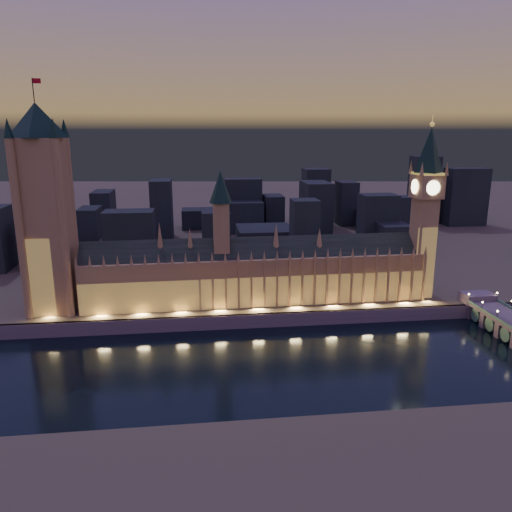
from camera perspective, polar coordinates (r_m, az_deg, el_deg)
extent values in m
plane|color=black|center=(246.68, 0.39, -11.79)|extent=(2000.00, 2000.00, 0.00)
cube|color=#454033|center=(747.74, -4.69, 6.16)|extent=(2000.00, 960.00, 8.00)
cube|color=#594C58|center=(282.34, -0.67, -7.43)|extent=(2000.00, 2.50, 8.00)
cube|color=#9E7148|center=(296.73, -0.03, -2.66)|extent=(200.37, 24.14, 28.00)
cube|color=#AE8A41|center=(288.54, 0.22, -4.20)|extent=(200.00, 0.50, 18.00)
cube|color=black|center=(292.25, -0.03, 0.53)|extent=(200.29, 20.40, 16.26)
cube|color=#9E7148|center=(287.79, -3.99, 2.93)|extent=(9.00, 9.00, 32.00)
cone|color=black|center=(283.97, -4.08, 7.88)|extent=(13.00, 13.00, 18.00)
cube|color=#9E7148|center=(292.22, -19.67, -3.79)|extent=(1.20, 1.20, 28.00)
cone|color=#9E7148|center=(288.23, -19.92, -0.53)|extent=(2.00, 2.00, 6.00)
cube|color=#9E7148|center=(290.63, -18.25, -3.77)|extent=(1.20, 1.20, 28.00)
cone|color=#9E7148|center=(286.63, -18.48, -0.49)|extent=(2.00, 2.00, 6.00)
cube|color=#9E7148|center=(289.23, -16.80, -3.74)|extent=(1.20, 1.20, 28.00)
cone|color=#9E7148|center=(285.20, -17.03, -0.45)|extent=(2.00, 2.00, 6.00)
cube|color=#9E7148|center=(288.01, -15.35, -3.71)|extent=(1.20, 1.20, 28.00)
cone|color=#9E7148|center=(283.97, -15.56, -0.41)|extent=(2.00, 2.00, 6.00)
cube|color=#9E7148|center=(286.98, -13.89, -3.68)|extent=(1.20, 1.20, 28.00)
cone|color=#9E7148|center=(282.92, -14.08, -0.37)|extent=(2.00, 2.00, 6.00)
cube|color=#9E7148|center=(286.13, -12.41, -3.65)|extent=(1.20, 1.20, 28.00)
cone|color=#9E7148|center=(282.06, -12.58, -0.32)|extent=(2.00, 2.00, 6.00)
cube|color=#9E7148|center=(285.48, -10.93, -3.62)|extent=(1.20, 1.20, 28.00)
cone|color=#9E7148|center=(281.39, -11.08, -0.28)|extent=(2.00, 2.00, 6.00)
cube|color=#9E7148|center=(285.01, -9.44, -3.58)|extent=(1.20, 1.20, 28.00)
cone|color=#9E7148|center=(280.92, -9.58, -0.24)|extent=(2.00, 2.00, 6.00)
cube|color=#9E7148|center=(284.74, -7.95, -3.54)|extent=(1.20, 1.20, 28.00)
cone|color=#9E7148|center=(280.65, -8.07, -0.19)|extent=(2.00, 2.00, 6.00)
cube|color=#9E7148|center=(284.66, -6.46, -3.49)|extent=(1.20, 1.20, 28.00)
cone|color=#9E7148|center=(280.56, -6.56, -0.15)|extent=(2.00, 2.00, 6.00)
cube|color=#9E7148|center=(284.77, -4.97, -3.45)|extent=(1.20, 1.20, 28.00)
cone|color=#9E7148|center=(280.68, -5.05, -0.10)|extent=(2.00, 2.00, 6.00)
cube|color=#9E7148|center=(285.07, -3.48, -3.40)|extent=(1.20, 1.20, 28.00)
cone|color=#9E7148|center=(280.99, -3.54, -0.06)|extent=(2.00, 2.00, 6.00)
cube|color=#9E7148|center=(285.57, -1.99, -3.35)|extent=(1.20, 1.20, 28.00)
cone|color=#9E7148|center=(281.49, -2.03, -0.01)|extent=(2.00, 2.00, 6.00)
cube|color=#9E7148|center=(286.26, -0.51, -3.30)|extent=(1.20, 1.20, 28.00)
cone|color=#9E7148|center=(282.19, -0.53, 0.03)|extent=(2.00, 2.00, 6.00)
cube|color=#9E7148|center=(287.14, 0.96, -3.25)|extent=(1.20, 1.20, 28.00)
cone|color=#9E7148|center=(283.08, 0.96, 0.07)|extent=(2.00, 2.00, 6.00)
cube|color=#9E7148|center=(288.20, 2.42, -3.19)|extent=(1.20, 1.20, 28.00)
cone|color=#9E7148|center=(284.16, 2.44, 0.12)|extent=(2.00, 2.00, 6.00)
cube|color=#9E7148|center=(289.45, 3.87, -3.13)|extent=(1.20, 1.20, 28.00)
cone|color=#9E7148|center=(285.43, 3.91, 0.16)|extent=(2.00, 2.00, 6.00)
cube|color=#9E7148|center=(290.89, 5.31, -3.07)|extent=(1.20, 1.20, 28.00)
cone|color=#9E7148|center=(286.88, 5.36, 0.20)|extent=(2.00, 2.00, 6.00)
cube|color=#9E7148|center=(292.50, 6.73, -3.02)|extent=(1.20, 1.20, 28.00)
cone|color=#9E7148|center=(288.52, 6.80, 0.25)|extent=(2.00, 2.00, 6.00)
cube|color=#9E7148|center=(294.29, 8.13, -2.95)|extent=(1.20, 1.20, 28.00)
cone|color=#9E7148|center=(290.34, 8.22, 0.29)|extent=(2.00, 2.00, 6.00)
cube|color=#9E7148|center=(296.26, 9.52, -2.89)|extent=(1.20, 1.20, 28.00)
cone|color=#9E7148|center=(292.33, 9.62, 0.33)|extent=(2.00, 2.00, 6.00)
cube|color=#9E7148|center=(298.40, 10.89, -2.83)|extent=(1.20, 1.20, 28.00)
cone|color=#9E7148|center=(294.50, 11.00, 0.37)|extent=(2.00, 2.00, 6.00)
cube|color=#9E7148|center=(300.70, 12.23, -2.77)|extent=(1.20, 1.20, 28.00)
cone|color=#9E7148|center=(296.83, 12.37, 0.41)|extent=(2.00, 2.00, 6.00)
cube|color=#9E7148|center=(303.17, 13.56, -2.70)|extent=(1.20, 1.20, 28.00)
cone|color=#9E7148|center=(299.33, 13.70, 0.45)|extent=(2.00, 2.00, 6.00)
cube|color=#9E7148|center=(305.80, 14.86, -2.64)|extent=(1.20, 1.20, 28.00)
cone|color=#9E7148|center=(301.99, 15.02, 0.48)|extent=(2.00, 2.00, 6.00)
cube|color=#9E7148|center=(308.58, 16.14, -2.57)|extent=(1.20, 1.20, 28.00)
cone|color=#9E7148|center=(304.81, 16.32, 0.52)|extent=(2.00, 2.00, 6.00)
cube|color=#9E7148|center=(311.52, 17.40, -2.51)|extent=(1.20, 1.20, 28.00)
cone|color=#9E7148|center=(307.78, 17.58, 0.56)|extent=(2.00, 2.00, 6.00)
cube|color=#9E7148|center=(314.60, 18.63, -2.44)|extent=(1.20, 1.20, 28.00)
cone|color=#9E7148|center=(310.90, 18.83, 0.59)|extent=(2.00, 2.00, 6.00)
cone|color=#9E7148|center=(288.82, -10.93, 2.14)|extent=(4.40, 4.40, 18.00)
cone|color=#9E7148|center=(288.49, -7.55, 1.85)|extent=(4.40, 4.40, 14.00)
cone|color=#9E7148|center=(291.90, 2.31, 2.31)|extent=(4.40, 4.40, 16.00)
cone|color=#9E7148|center=(297.51, 7.26, 2.04)|extent=(4.40, 4.40, 12.00)
cube|color=#9E7148|center=(298.11, -22.73, 3.04)|extent=(24.25, 24.25, 96.12)
cube|color=#AE8A41|center=(293.38, -22.82, -2.38)|extent=(22.00, 0.50, 44.00)
cone|color=black|center=(293.57, -23.82, 14.02)|extent=(31.68, 31.68, 18.00)
cylinder|color=black|center=(294.21, -24.12, 16.93)|extent=(0.50, 0.50, 12.00)
cube|color=red|center=(293.95, -23.78, 17.85)|extent=(4.00, 0.15, 2.50)
cylinder|color=#9E7148|center=(291.05, -25.38, 2.52)|extent=(4.40, 4.40, 96.12)
cone|color=black|center=(286.36, -26.52, 12.97)|extent=(5.20, 5.20, 10.00)
cylinder|color=#9E7148|center=(311.63, -24.14, 3.34)|extent=(4.40, 4.40, 96.12)
cone|color=black|center=(307.25, -25.16, 13.10)|extent=(5.20, 5.20, 10.00)
cylinder|color=#9E7148|center=(284.80, -21.18, 2.71)|extent=(4.40, 4.40, 96.12)
cone|color=black|center=(280.01, -22.17, 13.40)|extent=(5.20, 5.20, 10.00)
cylinder|color=#9E7148|center=(305.80, -20.20, 3.53)|extent=(4.40, 4.40, 96.12)
cone|color=black|center=(301.34, -21.08, 13.48)|extent=(5.20, 5.20, 10.00)
cube|color=#9E7148|center=(320.79, 18.43, 0.91)|extent=(13.26, 13.26, 60.75)
cube|color=#AE8A41|center=(317.31, 18.78, -0.82)|extent=(12.00, 0.50, 44.00)
cube|color=#9E7148|center=(314.79, 18.96, 7.53)|extent=(15.00, 15.00, 13.86)
cube|color=#F2C64C|center=(314.11, 19.07, 8.89)|extent=(15.75, 15.75, 1.20)
cone|color=black|center=(313.32, 19.28, 11.37)|extent=(18.00, 18.00, 26.00)
sphere|color=#F2C64C|center=(313.13, 19.50, 14.01)|extent=(2.80, 2.80, 2.80)
cylinder|color=#F2C64C|center=(313.17, 19.54, 14.46)|extent=(0.40, 0.40, 5.00)
cylinder|color=#FFF2BF|center=(307.87, 19.58, 7.35)|extent=(8.40, 0.50, 8.40)
cylinder|color=#FFF2BF|center=(321.75, 18.37, 7.71)|extent=(8.40, 0.50, 8.40)
cylinder|color=#FFF2BF|center=(311.52, 17.67, 7.57)|extent=(0.50, 8.40, 8.40)
cylinder|color=#FFF2BF|center=(318.22, 20.23, 7.49)|extent=(0.50, 8.40, 8.40)
cone|color=#9E7148|center=(303.88, 18.45, 9.43)|extent=(2.60, 2.60, 8.00)
cone|color=#9E7148|center=(317.49, 17.30, 9.69)|extent=(2.60, 2.60, 8.00)
cone|color=#9E7148|center=(310.54, 20.99, 9.31)|extent=(2.60, 2.60, 8.00)
cone|color=#9E7148|center=(323.87, 19.76, 9.58)|extent=(2.60, 2.60, 8.00)
cube|color=#594C58|center=(327.91, 23.96, -4.70)|extent=(18.44, 12.00, 9.50)
cube|color=#594C58|center=(302.91, 27.09, -7.46)|extent=(16.59, 4.00, 9.50)
cylinder|color=black|center=(295.38, 25.84, -6.12)|extent=(0.30, 0.30, 4.40)
sphere|color=#FFD88C|center=(294.64, 25.89, -5.70)|extent=(1.00, 1.00, 1.00)
cube|color=#594C58|center=(313.96, 25.66, -6.56)|extent=(16.59, 4.00, 9.50)
cylinder|color=black|center=(306.70, 24.42, -5.24)|extent=(0.30, 0.30, 4.40)
sphere|color=#FFD88C|center=(305.99, 24.47, -4.83)|extent=(1.00, 1.00, 1.00)
cylinder|color=black|center=(316.08, 27.17, -4.99)|extent=(0.30, 0.30, 4.40)
sphere|color=#FFD88C|center=(315.40, 27.22, -4.60)|extent=(1.00, 1.00, 1.00)
cube|color=#594C58|center=(325.26, 24.33, -5.71)|extent=(16.59, 4.00, 9.50)
cylinder|color=black|center=(318.25, 23.12, -4.42)|extent=(0.30, 0.30, 4.40)
sphere|color=#FFD88C|center=(317.57, 23.16, -4.03)|extent=(1.00, 1.00, 1.00)
cylinder|color=black|center=(327.31, 25.80, -4.21)|extent=(0.30, 0.30, 4.40)
sphere|color=#FFD88C|center=(326.65, 25.85, -3.82)|extent=(1.00, 1.00, 1.00)
cylinder|color=#396949|center=(308.29, 26.36, -6.94)|extent=(16.22, 8.00, 8.00)
cylinder|color=#396949|center=(319.47, 24.99, -6.07)|extent=(16.22, 8.00, 8.00)
cube|color=black|center=(372.46, 7.19, 0.30)|extent=(19.03, 19.80, 22.64)
cube|color=black|center=(584.39, 22.77, 6.26)|extent=(42.59, 22.95, 60.93)
cube|color=black|center=(378.32, 5.54, 2.69)|extent=(19.65, 20.18, 49.96)
cube|color=black|center=(519.99, 1.97, 5.05)|extent=(19.44, 30.73, 34.78)
cube|color=black|center=(521.12, -1.49, 6.01)|extent=(37.76, 19.44, 51.72)
cube|color=black|center=(476.08, -10.70, 5.22)|extent=(18.99, 34.57, 55.52)
cube|color=black|center=(385.57, -4.60, 2.19)|extent=(21.11, 25.14, 40.33)
cube|color=black|center=(400.14, -14.21, 2.22)|extent=(38.19, 23.57, 39.95)
cube|color=black|center=(544.82, 13.54, 4.24)|extent=(43.78, 39.06, 18.94)
cube|color=black|center=(550.50, -16.99, 5.13)|extent=(19.72, 40.72, 38.27)
cube|color=black|center=(508.75, -1.83, 4.61)|extent=(44.53, 36.65, 30.69)
cube|color=black|center=(527.54, -6.25, 4.29)|extent=(40.45, 27.15, 20.00)
cube|color=black|center=(403.44, -23.26, 1.31)|extent=(24.19, 23.03, 36.26)
cube|color=black|center=(484.93, 6.82, 5.33)|extent=(24.63, 41.01, 52.18)
cube|color=black|center=(498.19, -18.43, 3.59)|extent=(18.33, 34.81, 29.14)
cube|color=black|center=(408.00, 0.99, 1.68)|extent=(44.15, 42.43, 23.18)
cube|color=black|center=(444.37, 13.70, 3.86)|extent=(30.39, 22.61, 46.76)
cube|color=black|center=(527.09, 15.90, 4.66)|extent=(28.33, 19.81, 35.17)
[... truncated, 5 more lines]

